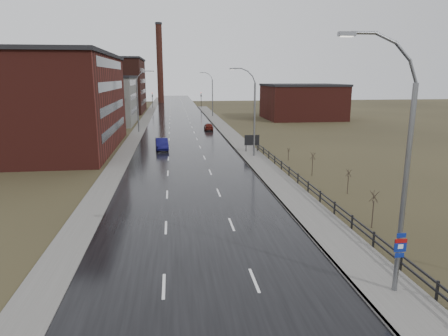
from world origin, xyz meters
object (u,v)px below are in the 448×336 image
object	(u,v)px
billboard	(252,141)
car_far	(209,127)
streetlight_main	(400,172)
car_near	(162,144)

from	to	relation	value
billboard	car_far	bearing A→B (deg)	98.88
streetlight_main	car_far	world-z (taller)	streetlight_main
streetlight_main	car_near	size ratio (longest dim) A/B	2.48
car_far	billboard	bearing A→B (deg)	99.97
car_near	car_far	world-z (taller)	car_near
streetlight_main	car_far	bearing A→B (deg)	92.95
streetlight_main	car_near	world-z (taller)	streetlight_main
car_far	car_near	bearing A→B (deg)	68.25
billboard	car_near	size ratio (longest dim) A/B	0.51
streetlight_main	billboard	world-z (taller)	streetlight_main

